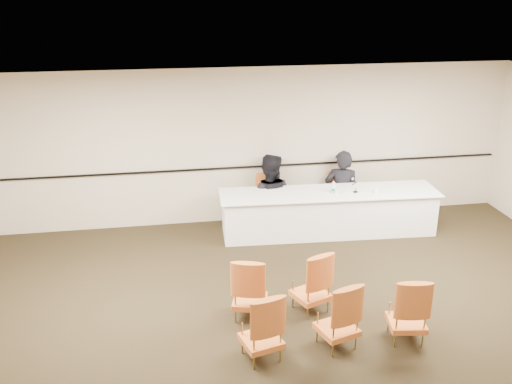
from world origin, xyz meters
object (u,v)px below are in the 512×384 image
(panelist_second, at_px, (269,202))
(panel_table, at_px, (328,212))
(water_bottle, at_px, (333,187))
(drinking_glass, at_px, (336,192))
(coffee_cup, at_px, (376,190))
(aud_chair_front_left, at_px, (250,287))
(aud_chair_back_mid, at_px, (338,314))
(panelist_main, at_px, (341,196))
(panelist_second_chair, at_px, (269,200))
(panelist_main_chair, at_px, (341,197))
(aud_chair_front_mid, at_px, (311,281))
(aud_chair_back_left, at_px, (261,325))
(aud_chair_back_right, at_px, (408,308))
(microphone, at_px, (356,186))

(panelist_second, bearing_deg, panel_table, 163.78)
(panelist_second, xyz_separation_m, water_bottle, (1.07, -0.68, 0.49))
(panel_table, bearing_deg, water_bottle, -24.83)
(panelist_second, distance_m, drinking_glass, 1.41)
(coffee_cup, height_order, aud_chair_front_left, aud_chair_front_left)
(aud_chair_back_mid, bearing_deg, aud_chair_front_left, 121.56)
(panelist_main, distance_m, panelist_second_chair, 1.44)
(panel_table, bearing_deg, panelist_main_chair, 56.29)
(panelist_second_chair, relative_size, aud_chair_front_mid, 1.00)
(panelist_main_chair, height_order, aud_chair_back_mid, same)
(panelist_second, height_order, coffee_cup, panelist_second)
(panel_table, xyz_separation_m, aud_chair_front_left, (-1.90, -2.59, 0.07))
(aud_chair_back_left, bearing_deg, aud_chair_front_mid, 32.48)
(panelist_second, height_order, aud_chair_front_mid, panelist_second)
(panelist_main, distance_m, aud_chair_front_mid, 3.45)
(panelist_second, xyz_separation_m, aud_chair_back_mid, (0.11, -4.10, 0.04))
(panelist_main, relative_size, water_bottle, 8.42)
(panel_table, xyz_separation_m, aud_chair_back_right, (0.04, -3.46, 0.07))
(panelist_main, height_order, panelist_main_chair, panelist_main)
(drinking_glass, height_order, aud_chair_front_left, aud_chair_front_left)
(coffee_cup, bearing_deg, panelist_main, 118.08)
(panelist_main_chair, distance_m, coffee_cup, 0.95)
(water_bottle, relative_size, aud_chair_back_mid, 0.23)
(panelist_second, relative_size, water_bottle, 8.73)
(panelist_main_chair, xyz_separation_m, aud_chair_back_mid, (-1.33, -4.02, 0.00))
(panelist_second, distance_m, aud_chair_front_mid, 3.21)
(drinking_glass, relative_size, aud_chair_front_left, 0.11)
(panelist_main_chair, xyz_separation_m, water_bottle, (-0.36, -0.60, 0.45))
(panelist_main_chair, relative_size, aud_chair_back_mid, 1.00)
(aud_chair_front_mid, bearing_deg, aud_chair_back_right, -62.17)
(water_bottle, bearing_deg, drinking_glass, -69.02)
(panelist_second, xyz_separation_m, aud_chair_front_mid, (-0.01, -3.21, 0.04))
(aud_chair_back_right, bearing_deg, microphone, 91.10)
(aud_chair_back_right, bearing_deg, panelist_main, 92.88)
(water_bottle, bearing_deg, microphone, -8.78)
(panelist_second, bearing_deg, aud_chair_back_left, 94.11)
(water_bottle, height_order, aud_chair_back_left, water_bottle)
(panel_table, distance_m, aud_chair_front_mid, 2.76)
(panelist_main_chair, xyz_separation_m, aud_chair_front_left, (-2.32, -3.16, 0.00))
(aud_chair_back_mid, bearing_deg, coffee_cup, 44.54)
(aud_chair_front_mid, bearing_deg, panel_table, 46.47)
(aud_chair_front_left, distance_m, aud_chair_back_left, 0.95)
(drinking_glass, distance_m, aud_chair_front_mid, 2.72)
(panelist_second_chair, distance_m, aud_chair_back_right, 4.24)
(panel_table, bearing_deg, aud_chair_front_mid, -108.60)
(panelist_main, height_order, water_bottle, panelist_main)
(panelist_second_chair, distance_m, aud_chair_front_mid, 3.21)
(aud_chair_front_left, bearing_deg, panelist_second, 90.87)
(microphone, bearing_deg, aud_chair_back_right, -104.76)
(panel_table, xyz_separation_m, coffee_cup, (0.83, -0.19, 0.47))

